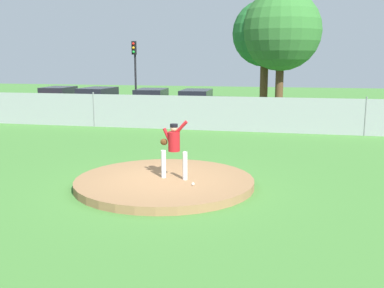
% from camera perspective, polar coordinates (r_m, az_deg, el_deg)
% --- Properties ---
extents(ground_plane, '(80.00, 80.00, 0.00)m').
position_cam_1_polar(ground_plane, '(18.29, 1.69, -0.24)').
color(ground_plane, '#427A33').
extents(asphalt_strip, '(44.00, 7.00, 0.01)m').
position_cam_1_polar(asphalt_strip, '(26.58, 5.14, 3.15)').
color(asphalt_strip, '#2B2B2D').
rests_on(asphalt_strip, ground_plane).
extents(pitchers_mound, '(4.93, 4.93, 0.21)m').
position_cam_1_polar(pitchers_mound, '(12.57, -3.47, -4.82)').
color(pitchers_mound, olive).
rests_on(pitchers_mound, ground_plane).
extents(pitcher_youth, '(0.79, 0.32, 1.63)m').
position_cam_1_polar(pitcher_youth, '(12.31, -2.33, -0.13)').
color(pitcher_youth, silver).
rests_on(pitcher_youth, pitchers_mound).
extents(baseball, '(0.07, 0.07, 0.07)m').
position_cam_1_polar(baseball, '(11.84, 0.13, -5.06)').
color(baseball, white).
rests_on(baseball, pitchers_mound).
extents(chainlink_fence, '(33.26, 0.07, 1.79)m').
position_cam_1_polar(chainlink_fence, '(22.06, 3.66, 3.83)').
color(chainlink_fence, gray).
rests_on(chainlink_fence, ground_plane).
extents(parked_car_navy, '(1.92, 4.75, 1.67)m').
position_cam_1_polar(parked_car_navy, '(26.94, 0.52, 4.99)').
color(parked_car_navy, '#161E4C').
rests_on(parked_car_navy, ground_plane).
extents(parked_car_red, '(1.97, 4.35, 1.75)m').
position_cam_1_polar(parked_car_red, '(29.65, -16.40, 5.15)').
color(parked_car_red, '#A81919').
rests_on(parked_car_red, ground_plane).
extents(parked_car_slate, '(2.08, 4.60, 1.73)m').
position_cam_1_polar(parked_car_slate, '(28.49, -11.76, 5.15)').
color(parked_car_slate, slate).
rests_on(parked_car_slate, ground_plane).
extents(parked_car_charcoal, '(2.07, 4.40, 1.71)m').
position_cam_1_polar(parked_car_charcoal, '(27.29, -5.14, 5.05)').
color(parked_car_charcoal, '#232328').
rests_on(parked_car_charcoal, ground_plane).
extents(traffic_cone_orange, '(0.40, 0.40, 0.55)m').
position_cam_1_polar(traffic_cone_orange, '(24.01, 3.25, 2.99)').
color(traffic_cone_orange, orange).
rests_on(traffic_cone_orange, asphalt_strip).
extents(traffic_light_near, '(0.28, 0.46, 4.65)m').
position_cam_1_polar(traffic_light_near, '(31.71, -7.22, 10.09)').
color(traffic_light_near, black).
rests_on(traffic_light_near, ground_plane).
extents(tree_slender_far, '(4.92, 4.92, 7.79)m').
position_cam_1_polar(tree_slender_far, '(35.05, 9.21, 13.54)').
color(tree_slender_far, '#4C331E').
rests_on(tree_slender_far, ground_plane).
extents(tree_broad_right, '(5.78, 5.78, 8.36)m').
position_cam_1_polar(tree_broad_right, '(34.25, 11.17, 13.80)').
color(tree_broad_right, '#4C331E').
rests_on(tree_broad_right, ground_plane).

